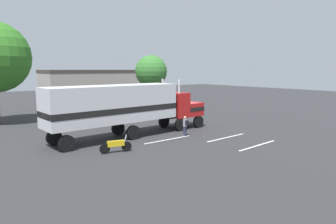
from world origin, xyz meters
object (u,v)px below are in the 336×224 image
Objects in this scene: semi_truck at (126,106)px; parked_car at (87,112)px; person_bystander at (185,125)px; tree_left at (151,72)px; motorcycle at (116,145)px.

parked_car is at bearing 85.65° from semi_truck.
person_bystander is 0.35× the size of parked_car.
tree_left is (7.89, 16.62, 4.17)m from person_bystander.
parked_car is 0.64× the size of tree_left.
semi_truck is 1.96× the size of tree_left.
motorcycle is (-3.56, -13.60, -0.33)m from parked_car.
semi_truck reaches higher than person_bystander.
person_bystander is 18.86m from tree_left.
motorcycle is (-6.69, -1.00, -0.41)m from person_bystander.
tree_left is (11.01, 4.02, 4.25)m from parked_car.
motorcycle is at bearing -104.68° from parked_car.
semi_truck is at bearing -130.06° from tree_left.
person_bystander is 0.78× the size of motorcycle.
parked_car is at bearing 75.32° from motorcycle.
semi_truck is at bearing -94.35° from parked_car.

